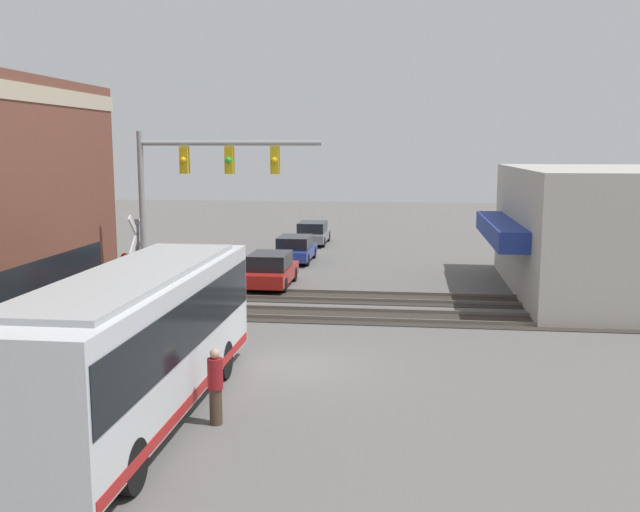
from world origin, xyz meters
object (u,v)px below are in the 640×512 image
Objects in this scene: crossing_signal at (138,257)px; pedestrian_near_bus at (215,386)px; parked_car_blue at (295,250)px; city_bus at (137,339)px; parked_car_grey at (313,234)px; parked_car_red at (271,271)px.

pedestrian_near_bus is at bearing -149.58° from crossing_signal.
crossing_signal reaches higher than parked_car_blue.
city_bus is 2.32× the size of parked_car_grey.
city_bus is 2.03m from pedestrian_near_bus.
city_bus is 15.45m from parked_car_red.
parked_car_blue is (6.79, 0.00, -0.04)m from parked_car_red.
parked_car_red is (6.88, -3.28, -1.61)m from crossing_signal.
city_bus is 2.46× the size of parked_car_blue.
city_bus is 22.23m from parked_car_blue.
crossing_signal is 14.16m from parked_car_blue.
parked_car_grey is at bearing -9.00° from crossing_signal.
parked_car_grey is at bearing -0.00° from city_bus.
parked_car_blue is 7.02m from parked_car_grey.
crossing_signal reaches higher than parked_car_red.
parked_car_grey is (20.70, -3.28, -1.64)m from crossing_signal.
parked_car_blue is at bearing 0.00° from parked_car_red.
crossing_signal is at bearing 30.42° from pedestrian_near_bus.
crossing_signal is 7.79m from parked_car_red.
crossing_signal reaches higher than city_bus.
parked_car_red is at bearing -0.00° from city_bus.
parked_car_red is at bearing -25.47° from crossing_signal.
parked_car_red reaches higher than parked_car_blue.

